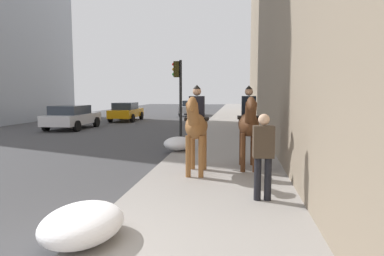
# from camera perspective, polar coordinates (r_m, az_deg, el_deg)

# --- Properties ---
(mounted_horse_near) EXTENTS (2.15, 0.60, 2.30)m
(mounted_horse_near) POSITION_cam_1_polar(r_m,az_deg,el_deg) (8.83, 0.71, 0.55)
(mounted_horse_near) COLOR brown
(mounted_horse_near) RESTS_ON sidewalk_slab
(mounted_horse_far) EXTENTS (2.15, 0.62, 2.30)m
(mounted_horse_far) POSITION_cam_1_polar(r_m,az_deg,el_deg) (9.52, 9.37, 0.83)
(mounted_horse_far) COLOR #4C2B16
(mounted_horse_far) RESTS_ON sidewalk_slab
(pedestrian_greeting) EXTENTS (0.29, 0.42, 1.70)m
(pedestrian_greeting) POSITION_cam_1_polar(r_m,az_deg,el_deg) (6.82, 11.72, -3.76)
(pedestrian_greeting) COLOR black
(pedestrian_greeting) RESTS_ON sidewalk_slab
(car_near_lane) EXTENTS (4.48, 2.05, 1.44)m
(car_near_lane) POSITION_cam_1_polar(r_m,az_deg,el_deg) (27.31, -10.85, 2.73)
(car_near_lane) COLOR orange
(car_near_lane) RESTS_ON ground
(car_mid_lane) EXTENTS (4.20, 1.98, 1.44)m
(car_mid_lane) POSITION_cam_1_polar(r_m,az_deg,el_deg) (33.04, -0.08, 3.36)
(car_mid_lane) COLOR #B7BABF
(car_mid_lane) RESTS_ON ground
(car_far_lane) EXTENTS (4.32, 2.13, 1.44)m
(car_far_lane) POSITION_cam_1_polar(r_m,az_deg,el_deg) (22.10, -19.28, 1.78)
(car_far_lane) COLOR silver
(car_far_lane) RESTS_ON ground
(traffic_light_near_curb) EXTENTS (0.20, 0.44, 3.65)m
(traffic_light_near_curb) POSITION_cam_1_polar(r_m,az_deg,el_deg) (15.44, -2.24, 6.76)
(traffic_light_near_curb) COLOR black
(traffic_light_near_curb) RESTS_ON ground
(snow_pile_near) EXTENTS (1.46, 1.12, 0.50)m
(snow_pile_near) POSITION_cam_1_polar(r_m,az_deg,el_deg) (5.32, -17.68, -14.82)
(snow_pile_near) COLOR white
(snow_pile_near) RESTS_ON sidewalk_slab
(snow_pile_far) EXTENTS (1.39, 1.07, 0.48)m
(snow_pile_far) POSITION_cam_1_polar(r_m,az_deg,el_deg) (12.64, -2.28, -2.58)
(snow_pile_far) COLOR white
(snow_pile_far) RESTS_ON sidewalk_slab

